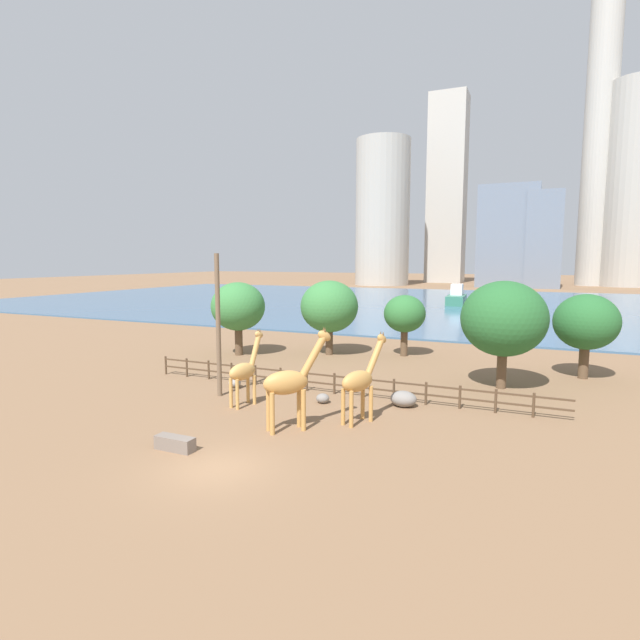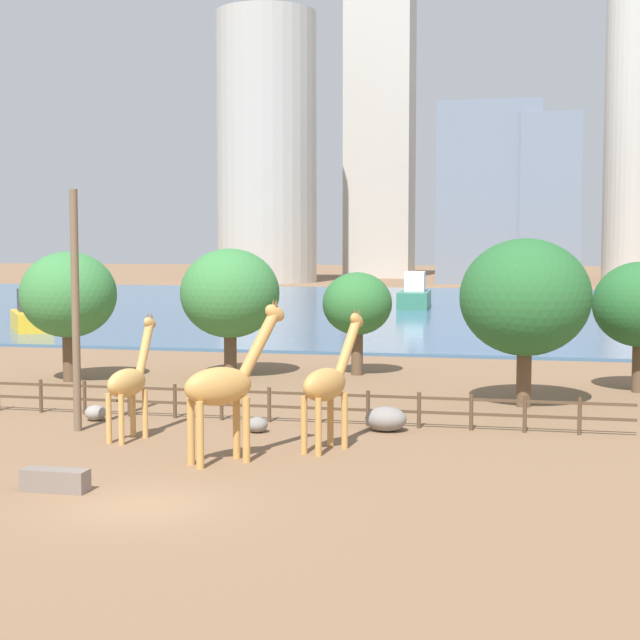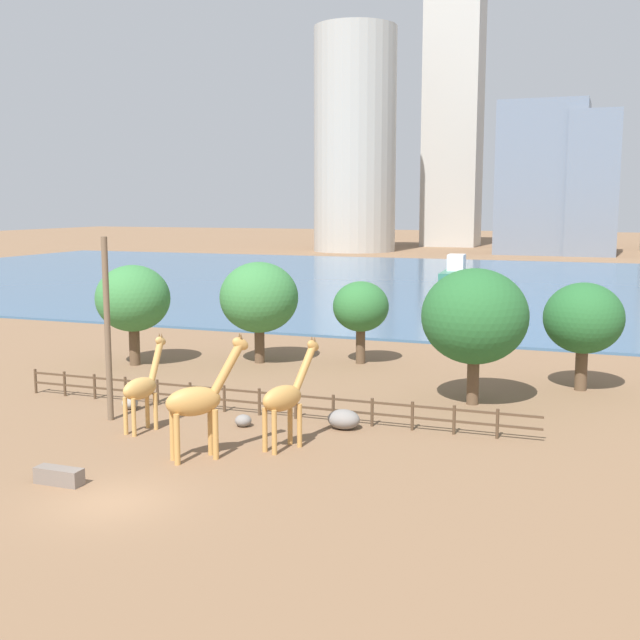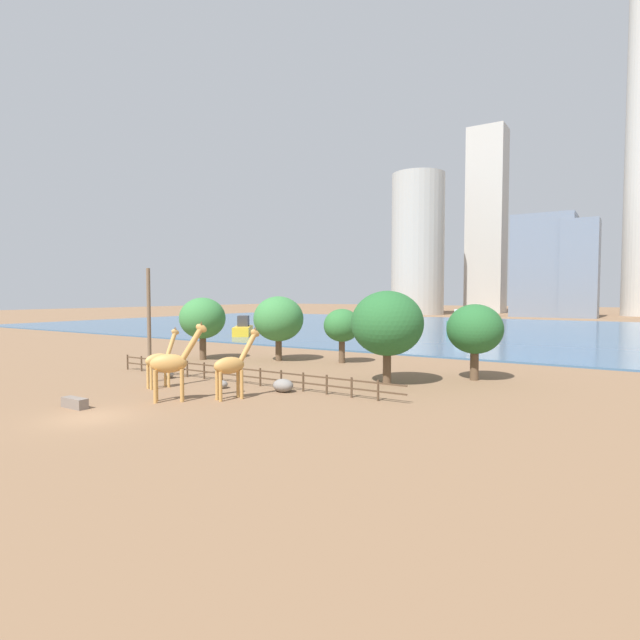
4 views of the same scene
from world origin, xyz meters
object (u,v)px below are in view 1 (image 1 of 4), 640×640
at_px(giraffe_companion, 244,371).
at_px(utility_pole, 218,326).
at_px(boulder_by_pole, 323,398).
at_px(feeding_trough, 175,443).
at_px(giraffe_young, 360,380).
at_px(tree_left_small, 329,307).
at_px(boat_sailboat, 240,309).
at_px(boulder_near_fence, 403,399).
at_px(giraffe_tall, 290,382).
at_px(tree_right_tall, 405,314).
at_px(boulder_small, 235,383).
at_px(tree_right_small, 238,307).
at_px(tree_left_large, 586,322).
at_px(boat_ferry, 456,298).
at_px(tree_center_broad, 504,319).

relative_size(giraffe_companion, utility_pole, 0.50).
height_order(boulder_by_pole, feeding_trough, feeding_trough).
bearing_deg(giraffe_young, tree_left_small, 51.85).
xyz_separation_m(boulder_by_pole, boat_sailboat, (-27.45, 33.63, 0.95)).
xyz_separation_m(boulder_near_fence, boat_sailboat, (-31.82, 32.43, 0.79)).
xyz_separation_m(giraffe_companion, feeding_trough, (0.87, -6.87, -1.67)).
distance_m(giraffe_tall, tree_right_tall, 20.48).
bearing_deg(boulder_small, boat_sailboat, 122.55).
xyz_separation_m(utility_pole, boulder_small, (-0.28, 2.00, -3.96)).
distance_m(giraffe_companion, tree_right_small, 15.33).
bearing_deg(utility_pole, feeding_trough, -67.28).
xyz_separation_m(feeding_trough, tree_right_tall, (3.59, 24.72, 3.26)).
bearing_deg(giraffe_companion, boat_sailboat, 47.43).
height_order(utility_pole, feeding_trough, utility_pole).
distance_m(boulder_small, tree_right_small, 11.73).
xyz_separation_m(boulder_by_pole, tree_right_small, (-12.40, 10.32, 3.87)).
distance_m(boulder_near_fence, tree_left_large, 15.41).
bearing_deg(boulder_near_fence, boat_sailboat, 134.46).
distance_m(tree_right_tall, boat_sailboat, 33.44).
height_order(giraffe_young, tree_left_large, tree_left_large).
bearing_deg(tree_right_small, feeding_trough, -64.00).
relative_size(giraffe_young, boulder_by_pole, 5.96).
relative_size(boulder_small, tree_right_tall, 0.15).
height_order(giraffe_young, boat_ferry, giraffe_young).
xyz_separation_m(tree_center_broad, tree_left_small, (-14.41, 5.98, -0.30)).
bearing_deg(utility_pole, giraffe_young, -7.57).
bearing_deg(feeding_trough, tree_left_large, 52.22).
bearing_deg(boulder_by_pole, tree_right_small, 140.23).
xyz_separation_m(giraffe_tall, boulder_small, (-6.96, 5.69, -2.06)).
distance_m(giraffe_young, boulder_small, 10.31).
height_order(boulder_near_fence, tree_left_small, tree_left_small).
bearing_deg(giraffe_companion, feeding_trough, -158.77).
height_order(giraffe_companion, tree_center_broad, tree_center_broad).
height_order(tree_left_small, tree_right_small, tree_left_small).
bearing_deg(tree_center_broad, tree_left_small, 157.47).
xyz_separation_m(utility_pole, boulder_near_fence, (10.65, 2.30, -3.81)).
relative_size(boulder_by_pole, tree_center_broad, 0.11).
bearing_deg(giraffe_young, giraffe_companion, 112.77).
bearing_deg(boulder_by_pole, tree_left_large, 42.40).
relative_size(giraffe_companion, tree_right_small, 0.68).
xyz_separation_m(tree_right_tall, boat_ferry, (-3.40, 49.73, -2.14)).
bearing_deg(tree_center_broad, boulder_by_pole, -139.60).
distance_m(boulder_by_pole, boat_sailboat, 43.42).
relative_size(utility_pole, boulder_small, 10.59).
distance_m(giraffe_young, tree_right_small, 20.07).
height_order(boulder_by_pole, tree_left_small, tree_left_small).
height_order(giraffe_tall, boulder_near_fence, giraffe_tall).
bearing_deg(boat_ferry, giraffe_tall, -0.93).
xyz_separation_m(giraffe_young, utility_pole, (-9.33, 1.24, 2.10)).
height_order(giraffe_companion, boat_ferry, giraffe_companion).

